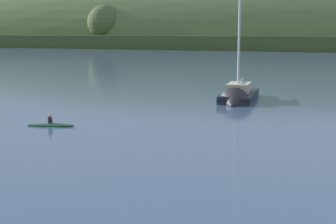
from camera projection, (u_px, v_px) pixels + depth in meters
The scene contains 3 objects.
far_shoreline_hill at pixel (147, 46), 230.48m from camera, with size 533.47×77.49×61.97m.
sailboat_midwater_white at pixel (237, 98), 49.85m from camera, with size 4.02×9.69×13.88m.
canoe_with_paddler at pixel (50, 125), 36.95m from camera, with size 3.70×1.80×1.02m.
Camera 1 is at (8.82, -3.77, 6.98)m, focal length 53.16 mm.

